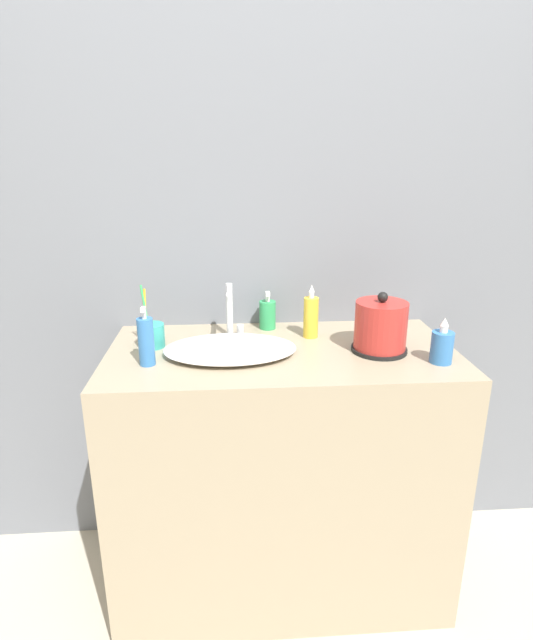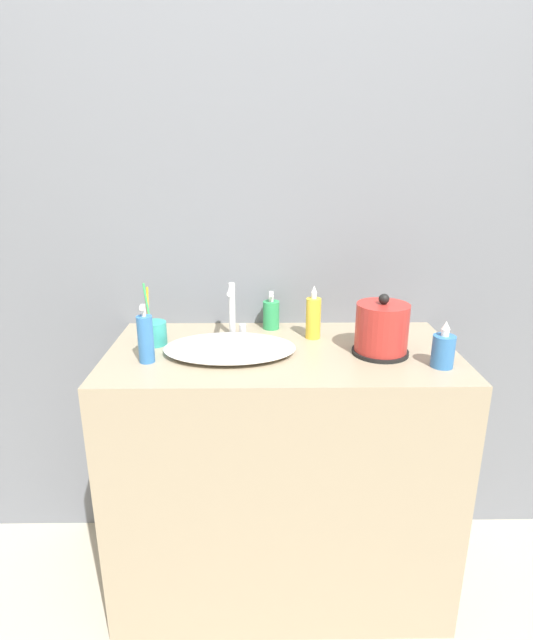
{
  "view_description": "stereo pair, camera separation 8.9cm",
  "coord_description": "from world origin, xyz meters",
  "px_view_note": "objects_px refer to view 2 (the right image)",
  "views": [
    {
      "loc": [
        -0.16,
        -1.19,
        1.46
      ],
      "look_at": [
        -0.05,
        0.27,
        0.98
      ],
      "focal_mm": 28.0,
      "sensor_mm": 36.0,
      "label": 1
    },
    {
      "loc": [
        -0.07,
        -1.19,
        1.46
      ],
      "look_at": [
        -0.05,
        0.27,
        0.98
      ],
      "focal_mm": 28.0,
      "sensor_mm": 36.0,
      "label": 2
    }
  ],
  "objects_px": {
    "shampoo_bottle": "(443,350)",
    "hand_cream_bottle": "(271,314)",
    "faucet": "(233,308)",
    "mouthwash_bottle": "(313,317)",
    "electric_kettle": "(382,331)",
    "toothbrush_cup": "(154,332)",
    "lotion_bottle": "(146,339)"
  },
  "relations": [
    {
      "from": "shampoo_bottle",
      "to": "mouthwash_bottle",
      "type": "distance_m",
      "value": 0.43
    },
    {
      "from": "electric_kettle",
      "to": "faucet",
      "type": "bearing_deg",
      "value": 161.05
    },
    {
      "from": "electric_kettle",
      "to": "hand_cream_bottle",
      "type": "bearing_deg",
      "value": 143.71
    },
    {
      "from": "toothbrush_cup",
      "to": "shampoo_bottle",
      "type": "height_order",
      "value": "toothbrush_cup"
    },
    {
      "from": "faucet",
      "to": "lotion_bottle",
      "type": "height_order",
      "value": "faucet"
    },
    {
      "from": "faucet",
      "to": "hand_cream_bottle",
      "type": "height_order",
      "value": "faucet"
    },
    {
      "from": "electric_kettle",
      "to": "hand_cream_bottle",
      "type": "xyz_separation_m",
      "value": [
        -0.33,
        0.24,
        -0.02
      ]
    },
    {
      "from": "electric_kettle",
      "to": "shampoo_bottle",
      "type": "xyz_separation_m",
      "value": [
        0.16,
        -0.1,
        -0.02
      ]
    },
    {
      "from": "lotion_bottle",
      "to": "hand_cream_bottle",
      "type": "bearing_deg",
      "value": 38.73
    },
    {
      "from": "faucet",
      "to": "hand_cream_bottle",
      "type": "relative_size",
      "value": 1.36
    },
    {
      "from": "electric_kettle",
      "to": "hand_cream_bottle",
      "type": "distance_m",
      "value": 0.41
    },
    {
      "from": "faucet",
      "to": "lotion_bottle",
      "type": "xyz_separation_m",
      "value": [
        -0.25,
        -0.21,
        -0.03
      ]
    },
    {
      "from": "shampoo_bottle",
      "to": "mouthwash_bottle",
      "type": "relative_size",
      "value": 0.76
    },
    {
      "from": "faucet",
      "to": "mouthwash_bottle",
      "type": "xyz_separation_m",
      "value": [
        0.27,
        -0.01,
        -0.03
      ]
    },
    {
      "from": "shampoo_bottle",
      "to": "hand_cream_bottle",
      "type": "bearing_deg",
      "value": 144.63
    },
    {
      "from": "toothbrush_cup",
      "to": "lotion_bottle",
      "type": "xyz_separation_m",
      "value": [
        0.01,
        -0.15,
        0.03
      ]
    },
    {
      "from": "shampoo_bottle",
      "to": "hand_cream_bottle",
      "type": "relative_size",
      "value": 1.02
    },
    {
      "from": "toothbrush_cup",
      "to": "shampoo_bottle",
      "type": "xyz_separation_m",
      "value": [
        0.87,
        -0.19,
        0.01
      ]
    },
    {
      "from": "faucet",
      "to": "toothbrush_cup",
      "type": "height_order",
      "value": "toothbrush_cup"
    },
    {
      "from": "lotion_bottle",
      "to": "shampoo_bottle",
      "type": "bearing_deg",
      "value": -3.06
    },
    {
      "from": "lotion_bottle",
      "to": "shampoo_bottle",
      "type": "relative_size",
      "value": 1.28
    },
    {
      "from": "mouthwash_bottle",
      "to": "hand_cream_bottle",
      "type": "distance_m",
      "value": 0.17
    },
    {
      "from": "toothbrush_cup",
      "to": "mouthwash_bottle",
      "type": "xyz_separation_m",
      "value": [
        0.52,
        0.05,
        0.03
      ]
    },
    {
      "from": "faucet",
      "to": "mouthwash_bottle",
      "type": "bearing_deg",
      "value": -2.84
    },
    {
      "from": "toothbrush_cup",
      "to": "mouthwash_bottle",
      "type": "distance_m",
      "value": 0.53
    },
    {
      "from": "shampoo_bottle",
      "to": "toothbrush_cup",
      "type": "bearing_deg",
      "value": 167.5
    },
    {
      "from": "shampoo_bottle",
      "to": "faucet",
      "type": "bearing_deg",
      "value": 157.08
    },
    {
      "from": "faucet",
      "to": "electric_kettle",
      "type": "relative_size",
      "value": 0.96
    },
    {
      "from": "electric_kettle",
      "to": "hand_cream_bottle",
      "type": "relative_size",
      "value": 1.41
    },
    {
      "from": "faucet",
      "to": "lotion_bottle",
      "type": "distance_m",
      "value": 0.33
    },
    {
      "from": "hand_cream_bottle",
      "to": "mouthwash_bottle",
      "type": "bearing_deg",
      "value": -35.72
    },
    {
      "from": "electric_kettle",
      "to": "mouthwash_bottle",
      "type": "relative_size",
      "value": 1.06
    }
  ]
}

